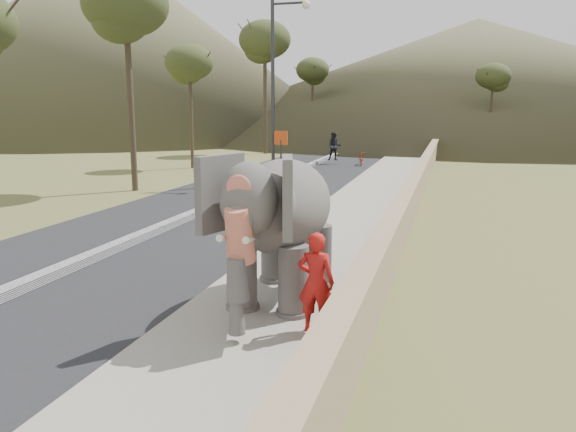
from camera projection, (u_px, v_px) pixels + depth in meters
name	position (u px, v px, depth m)	size (l,w,h in m)	color
ground	(221.00, 375.00, 7.51)	(160.00, 160.00, 0.00)	olive
road	(200.00, 215.00, 18.30)	(7.00, 120.00, 0.03)	black
median	(200.00, 212.00, 18.28)	(0.35, 120.00, 0.22)	black
walkway	(351.00, 222.00, 16.91)	(3.00, 120.00, 0.15)	#9E9687
parapet	(408.00, 209.00, 16.36)	(0.30, 120.00, 1.10)	tan
lamppost	(279.00, 74.00, 24.67)	(1.76, 0.36, 8.00)	#2A292E
signboard	(281.00, 148.00, 24.85)	(0.60, 0.08, 2.40)	#2D2D33
hill_left	(107.00, 41.00, 67.60)	(60.00, 60.00, 22.00)	brown
hill_far	(475.00, 76.00, 70.64)	(80.00, 80.00, 14.00)	brown
elephant_and_man	(283.00, 226.00, 9.88)	(2.18, 3.64, 2.61)	#625D58
motorcyclist	(346.00, 152.00, 33.26)	(2.50, 1.64, 1.94)	maroon
trees	(352.00, 96.00, 33.34)	(48.69, 41.12, 9.65)	#473828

